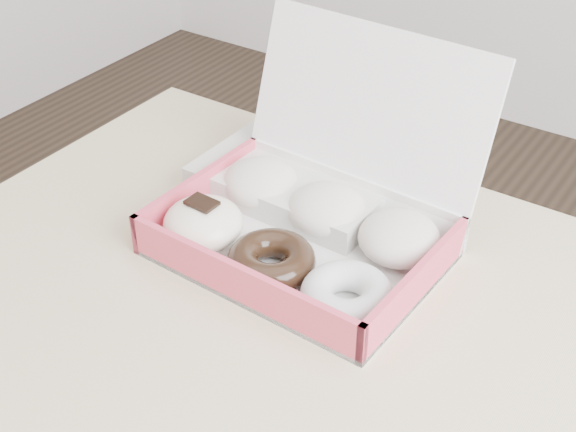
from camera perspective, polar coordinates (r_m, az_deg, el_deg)
The scene contains 3 objects.
table at distance 0.89m, azimuth 5.33°, elevation -15.00°, with size 1.20×0.80×0.75m.
donut_box at distance 0.97m, azimuth 1.37°, elevation -0.22°, with size 0.34×0.31×0.24m.
newspapers at distance 1.09m, azimuth 1.21°, elevation 2.82°, with size 0.26×0.21×0.04m, color white.
Camera 1 is at (0.25, -0.51, 1.35)m, focal length 50.00 mm.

